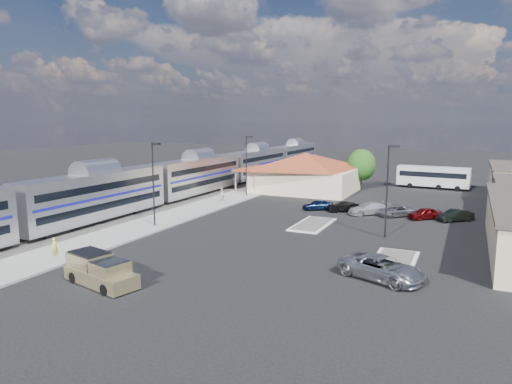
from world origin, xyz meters
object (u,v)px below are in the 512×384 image
at_px(station_depot, 305,172).
at_px(pickup_truck, 101,271).
at_px(suv, 382,268).
at_px(coach_bus, 433,176).

xyz_separation_m(station_depot, pickup_truck, (0.98, -45.56, -2.16)).
distance_m(station_depot, pickup_truck, 45.62).
xyz_separation_m(station_depot, suv, (18.40, -36.22, -2.27)).
bearing_deg(pickup_truck, station_depot, 14.29).
bearing_deg(suv, station_depot, 47.44).
bearing_deg(station_depot, coach_bus, 33.41).
xyz_separation_m(pickup_truck, coach_bus, (17.22, 57.56, 1.12)).
bearing_deg(suv, coach_bus, 20.76).
height_order(station_depot, coach_bus, station_depot).
relative_size(pickup_truck, suv, 1.01).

